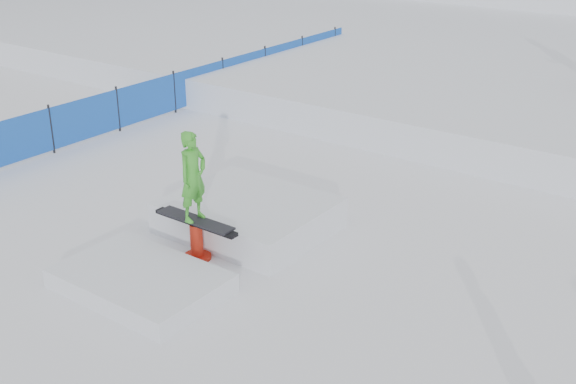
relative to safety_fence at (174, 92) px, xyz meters
The scene contains 4 objects.
ground 9.28m from the safety_fence, 45.44° to the right, with size 120.00×120.00×0.00m, color white.
snow_midrise 11.43m from the safety_fence, 55.34° to the left, with size 50.00×18.00×0.80m, color white.
safety_fence is the anchor object (origin of this frame).
jib_rail_feature 7.72m from the safety_fence, 40.03° to the right, with size 2.60×4.40×2.11m.
Camera 1 is at (6.54, -6.25, 5.47)m, focal length 45.00 mm.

